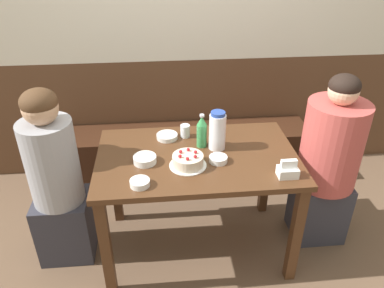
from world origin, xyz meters
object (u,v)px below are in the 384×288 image
object	(u,v)px
bowl_soup_white	(167,136)
bench_seat	(186,154)
soju_bottle	(202,131)
person_teal_shirt	(57,184)
birthday_cake	(188,161)
bowl_side_dish	(140,183)
bowl_sauce_shallow	(218,159)
water_pitcher	(217,131)
glass_water_tall	(185,131)
napkin_holder	(288,170)
person_pale_blue_shirt	(328,163)
bowl_rice_small	(145,159)

from	to	relation	value
bowl_soup_white	bench_seat	bearing A→B (deg)	74.15
soju_bottle	bowl_soup_white	bearing A→B (deg)	151.12
soju_bottle	person_teal_shirt	world-z (taller)	person_teal_shirt
bench_seat	birthday_cake	distance (m)	1.09
bowl_soup_white	bowl_side_dish	xyz separation A→B (m)	(-0.17, -0.50, 0.00)
bench_seat	bowl_soup_white	xyz separation A→B (m)	(-0.17, -0.61, 0.53)
bench_seat	bowl_side_dish	size ratio (longest dim) A/B	19.20
birthday_cake	bowl_sauce_shallow	xyz separation A→B (m)	(0.18, 0.03, -0.02)
water_pitcher	glass_water_tall	world-z (taller)	water_pitcher
bowl_soup_white	bowl_side_dish	bearing A→B (deg)	-108.40
water_pitcher	soju_bottle	xyz separation A→B (m)	(-0.09, 0.03, -0.02)
napkin_holder	bowl_soup_white	xyz separation A→B (m)	(-0.64, 0.49, -0.02)
napkin_holder	bowl_soup_white	world-z (taller)	napkin_holder
water_pitcher	person_teal_shirt	size ratio (longest dim) A/B	0.21
napkin_holder	bowl_soup_white	bearing A→B (deg)	142.65
bowl_sauce_shallow	person_pale_blue_shirt	size ratio (longest dim) A/B	0.09
bench_seat	bowl_soup_white	distance (m)	0.82
birthday_cake	napkin_holder	bearing A→B (deg)	-16.33
bench_seat	glass_water_tall	size ratio (longest dim) A/B	25.04
soju_bottle	bowl_sauce_shallow	world-z (taller)	soju_bottle
person_pale_blue_shirt	bowl_sauce_shallow	bearing A→B (deg)	9.48
bench_seat	water_pitcher	xyz separation A→B (m)	(0.13, -0.76, 0.63)
soju_bottle	bowl_sauce_shallow	size ratio (longest dim) A/B	2.01
water_pitcher	glass_water_tall	xyz separation A→B (m)	(-0.18, 0.16, -0.08)
bowl_rice_small	bowl_sauce_shallow	world-z (taller)	bowl_rice_small
water_pitcher	bowl_side_dish	bearing A→B (deg)	-143.50
bowl_sauce_shallow	glass_water_tall	xyz separation A→B (m)	(-0.17, 0.32, 0.02)
bench_seat	person_pale_blue_shirt	world-z (taller)	person_pale_blue_shirt
birthday_cake	person_teal_shirt	world-z (taller)	person_teal_shirt
bowl_rice_small	glass_water_tall	distance (m)	0.39
birthday_cake	bowl_soup_white	xyz separation A→B (m)	(-0.11, 0.33, -0.02)
napkin_holder	bowl_rice_small	world-z (taller)	napkin_holder
person_teal_shirt	glass_water_tall	bearing A→B (deg)	14.09
birthday_cake	napkin_holder	world-z (taller)	napkin_holder
birthday_cake	glass_water_tall	bearing A→B (deg)	87.78
napkin_holder	birthday_cake	bearing A→B (deg)	163.67
bench_seat	birthday_cake	xyz separation A→B (m)	(-0.07, -0.94, 0.55)
soju_bottle	person_pale_blue_shirt	bearing A→B (deg)	-4.47
glass_water_tall	bowl_side_dish	bearing A→B (deg)	-119.15
glass_water_tall	person_pale_blue_shirt	world-z (taller)	person_pale_blue_shirt
bowl_sauce_shallow	person_pale_blue_shirt	bearing A→B (deg)	9.48
bowl_side_dish	glass_water_tall	size ratio (longest dim) A/B	1.30
birthday_cake	soju_bottle	distance (m)	0.25
bowl_soup_white	bowl_sauce_shallow	world-z (taller)	bowl_sauce_shallow
bowl_side_dish	person_teal_shirt	world-z (taller)	person_teal_shirt
bowl_sauce_shallow	person_teal_shirt	xyz separation A→B (m)	(-0.98, 0.12, -0.19)
bench_seat	bowl_sauce_shallow	xyz separation A→B (m)	(0.11, -0.91, 0.53)
bowl_soup_white	glass_water_tall	bearing A→B (deg)	6.50
water_pitcher	bowl_side_dish	world-z (taller)	water_pitcher
napkin_holder	glass_water_tall	xyz separation A→B (m)	(-0.52, 0.50, 0.00)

